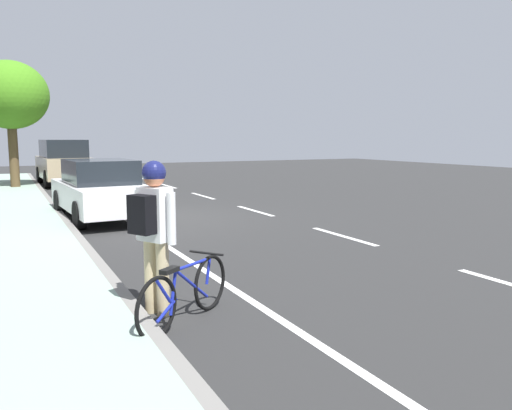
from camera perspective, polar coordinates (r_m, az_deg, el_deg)
ground at (r=13.36m, az=-12.11°, el=-1.53°), size 57.35×57.35×0.00m
curb_edge at (r=13.01m, az=-20.65°, el=-1.80°), size 0.16×35.85×0.13m
lane_stripe_centre at (r=14.46m, az=-0.13°, el=-0.66°), size 0.14×35.80×0.01m
lane_stripe_bike_edge at (r=13.24m, az=-14.30°, el=-1.66°), size 0.12×35.85×0.01m
parked_suv_tan_nearest at (r=24.12m, az=-20.84°, el=4.59°), size 2.10×4.77×1.99m
parked_sedan_white_second at (r=13.60m, az=-17.07°, el=1.66°), size 2.04×4.50×1.52m
bicycle_at_curb at (r=5.79m, az=-7.98°, el=-9.71°), size 1.40×1.06×0.73m
cyclist_with_backpack at (r=5.97m, az=-11.47°, el=-1.78°), size 0.52×0.56×1.82m
street_tree_near_cyclist at (r=22.46m, az=-25.95°, el=10.99°), size 2.92×2.92×4.94m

